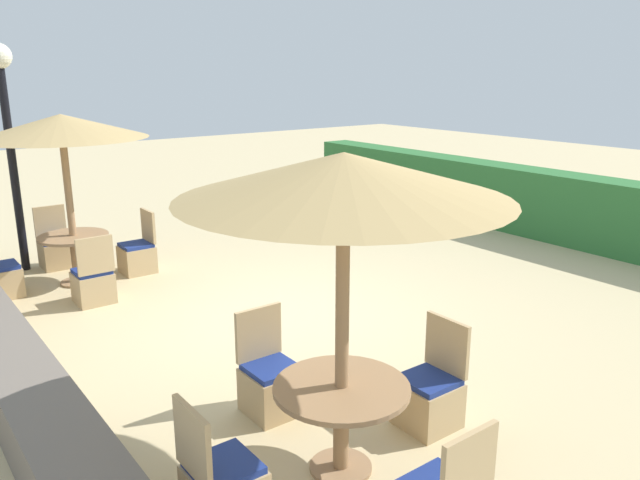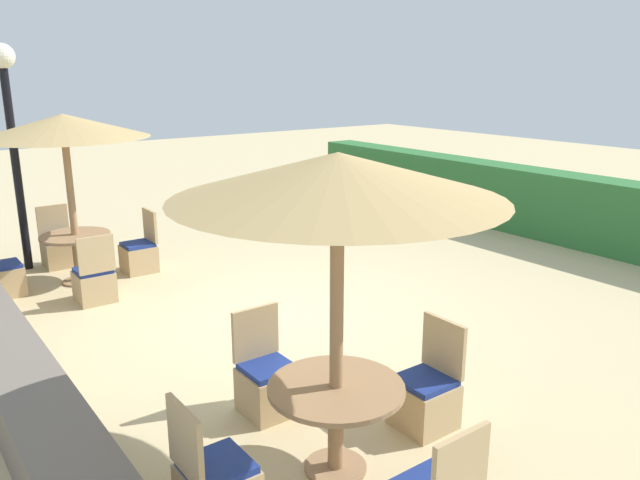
# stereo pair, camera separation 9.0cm
# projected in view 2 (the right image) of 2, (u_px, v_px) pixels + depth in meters

# --- Properties ---
(ground_plane) EXTENTS (40.00, 40.00, 0.00)m
(ground_plane) POSITION_uv_depth(u_px,v_px,m) (281.00, 318.00, 7.68)
(ground_plane) COLOR #C6B284
(hedge_row) EXTENTS (13.00, 0.70, 1.20)m
(hedge_row) POSITION_uv_depth(u_px,v_px,m) (567.00, 208.00, 10.95)
(hedge_row) COLOR #2D6B33
(hedge_row) RESTS_ON ground_plane
(stone_border) EXTENTS (10.00, 0.56, 0.52)m
(stone_border) POSITION_uv_depth(u_px,v_px,m) (9.00, 366.00, 5.87)
(stone_border) COLOR #6B6056
(stone_border) RESTS_ON ground_plane
(lamp_post) EXTENTS (0.36, 0.36, 3.32)m
(lamp_post) POSITION_uv_depth(u_px,v_px,m) (9.00, 113.00, 8.97)
(lamp_post) COLOR black
(lamp_post) RESTS_ON ground_plane
(parasol_front_left) EXTENTS (2.27, 2.27, 2.38)m
(parasol_front_left) POSITION_uv_depth(u_px,v_px,m) (63.00, 127.00, 8.39)
(parasol_front_left) COLOR #93704C
(parasol_front_left) RESTS_ON ground_plane
(round_table_front_left) EXTENTS (0.96, 0.96, 0.71)m
(round_table_front_left) POSITION_uv_depth(u_px,v_px,m) (76.00, 246.00, 8.84)
(round_table_front_left) COLOR #93704C
(round_table_front_left) RESTS_ON ground_plane
(patio_chair_front_left_south) EXTENTS (0.46, 0.46, 0.93)m
(patio_chair_front_left_south) POSITION_uv_depth(u_px,v_px,m) (3.00, 277.00, 8.38)
(patio_chair_front_left_south) COLOR tan
(patio_chair_front_left_south) RESTS_ON ground_plane
(patio_chair_front_left_east) EXTENTS (0.46, 0.46, 0.93)m
(patio_chair_front_left_east) POSITION_uv_depth(u_px,v_px,m) (95.00, 283.00, 8.16)
(patio_chair_front_left_east) COLOR tan
(patio_chair_front_left_east) RESTS_ON ground_plane
(patio_chair_front_left_west) EXTENTS (0.46, 0.46, 0.93)m
(patio_chair_front_left_west) POSITION_uv_depth(u_px,v_px,m) (59.00, 249.00, 9.65)
(patio_chair_front_left_west) COLOR tan
(patio_chair_front_left_west) RESTS_ON ground_plane
(patio_chair_front_left_north) EXTENTS (0.46, 0.46, 0.93)m
(patio_chair_front_left_north) POSITION_uv_depth(u_px,v_px,m) (140.00, 255.00, 9.39)
(patio_chair_front_left_north) COLOR tan
(patio_chair_front_left_north) RESTS_ON ground_plane
(parasol_front_right) EXTENTS (2.32, 2.32, 2.43)m
(parasol_front_right) POSITION_uv_depth(u_px,v_px,m) (338.00, 178.00, 4.19)
(parasol_front_right) COLOR #93704C
(parasol_front_right) RESTS_ON ground_plane
(round_table_front_right) EXTENTS (1.02, 1.02, 0.71)m
(round_table_front_right) POSITION_uv_depth(u_px,v_px,m) (336.00, 405.00, 4.64)
(round_table_front_right) COLOR #93704C
(round_table_front_right) RESTS_ON ground_plane
(patio_chair_front_right_north) EXTENTS (0.46, 0.46, 0.93)m
(patio_chair_front_right_north) POSITION_uv_depth(u_px,v_px,m) (425.00, 397.00, 5.31)
(patio_chair_front_right_north) COLOR tan
(patio_chair_front_right_north) RESTS_ON ground_plane
(patio_chair_front_right_west) EXTENTS (0.46, 0.46, 0.93)m
(patio_chair_front_right_west) POSITION_uv_depth(u_px,v_px,m) (268.00, 384.00, 5.54)
(patio_chair_front_right_west) COLOR tan
(patio_chair_front_right_west) RESTS_ON ground_plane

